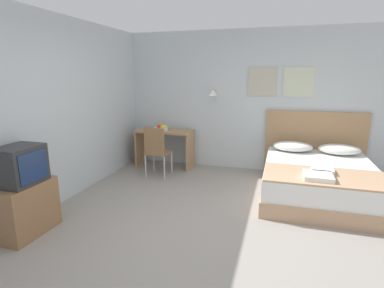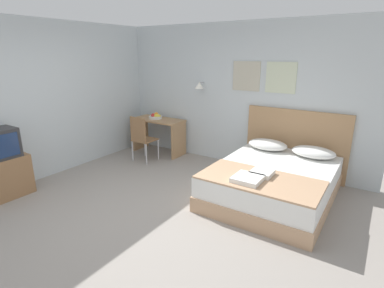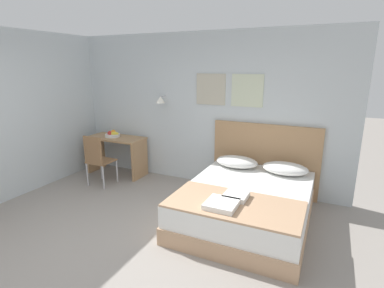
{
  "view_description": "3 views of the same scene",
  "coord_description": "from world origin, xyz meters",
  "px_view_note": "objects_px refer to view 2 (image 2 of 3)",
  "views": [
    {
      "loc": [
        0.72,
        -3.13,
        1.83
      ],
      "look_at": [
        -0.57,
        1.17,
        0.78
      ],
      "focal_mm": 28.0,
      "sensor_mm": 36.0,
      "label": 1
    },
    {
      "loc": [
        2.57,
        -2.52,
        2.1
      ],
      "look_at": [
        0.08,
        1.27,
        0.72
      ],
      "focal_mm": 28.0,
      "sensor_mm": 36.0,
      "label": 2
    },
    {
      "loc": [
        2.25,
        -2.14,
        2.09
      ],
      "look_at": [
        0.35,
        1.89,
        0.92
      ],
      "focal_mm": 28.0,
      "sensor_mm": 36.0,
      "label": 3
    }
  ],
  "objects_px": {
    "headboard": "(295,144)",
    "folded_towel_near_foot": "(262,173)",
    "desk_chair": "(141,136)",
    "pillow_right": "(313,152)",
    "pillow_left": "(268,145)",
    "tv_stand": "(5,177)",
    "bed": "(273,183)",
    "fruit_bowl": "(155,117)",
    "throw_blanket": "(259,180)",
    "folded_towel_mid_bed": "(248,179)",
    "desk": "(159,129)"
  },
  "relations": [
    {
      "from": "folded_towel_near_foot",
      "to": "folded_towel_mid_bed",
      "type": "bearing_deg",
      "value": -105.71
    },
    {
      "from": "bed",
      "to": "desk_chair",
      "type": "bearing_deg",
      "value": 177.42
    },
    {
      "from": "bed",
      "to": "pillow_right",
      "type": "relative_size",
      "value": 3.04
    },
    {
      "from": "pillow_right",
      "to": "folded_towel_mid_bed",
      "type": "distance_m",
      "value": 1.56
    },
    {
      "from": "pillow_left",
      "to": "folded_towel_mid_bed",
      "type": "relative_size",
      "value": 1.89
    },
    {
      "from": "tv_stand",
      "to": "folded_towel_near_foot",
      "type": "bearing_deg",
      "value": 27.0
    },
    {
      "from": "pillow_left",
      "to": "pillow_right",
      "type": "xyz_separation_m",
      "value": [
        0.75,
        0.0,
        0.0
      ]
    },
    {
      "from": "folded_towel_mid_bed",
      "to": "desk",
      "type": "xyz_separation_m",
      "value": [
        -2.71,
        1.5,
        -0.04
      ]
    },
    {
      "from": "bed",
      "to": "pillow_left",
      "type": "bearing_deg",
      "value": 116.67
    },
    {
      "from": "desk_chair",
      "to": "tv_stand",
      "type": "xyz_separation_m",
      "value": [
        -0.67,
        -2.29,
        -0.22
      ]
    },
    {
      "from": "bed",
      "to": "tv_stand",
      "type": "relative_size",
      "value": 3.03
    },
    {
      "from": "pillow_right",
      "to": "desk",
      "type": "height_order",
      "value": "desk"
    },
    {
      "from": "folded_towel_near_foot",
      "to": "throw_blanket",
      "type": "bearing_deg",
      "value": -81.24
    },
    {
      "from": "folded_towel_near_foot",
      "to": "pillow_left",
      "type": "bearing_deg",
      "value": 106.44
    },
    {
      "from": "headboard",
      "to": "desk_chair",
      "type": "height_order",
      "value": "headboard"
    },
    {
      "from": "headboard",
      "to": "folded_towel_near_foot",
      "type": "bearing_deg",
      "value": -90.84
    },
    {
      "from": "throw_blanket",
      "to": "bed",
      "type": "bearing_deg",
      "value": 90.0
    },
    {
      "from": "throw_blanket",
      "to": "fruit_bowl",
      "type": "xyz_separation_m",
      "value": [
        -2.89,
        1.35,
        0.28
      ]
    },
    {
      "from": "pillow_right",
      "to": "tv_stand",
      "type": "bearing_deg",
      "value": -142.25
    },
    {
      "from": "pillow_left",
      "to": "tv_stand",
      "type": "xyz_separation_m",
      "value": [
        -3.02,
        -2.92,
        -0.28
      ]
    },
    {
      "from": "folded_towel_mid_bed",
      "to": "headboard",
      "type": "bearing_deg",
      "value": 86.72
    },
    {
      "from": "folded_towel_near_foot",
      "to": "fruit_bowl",
      "type": "xyz_separation_m",
      "value": [
        -2.86,
        1.21,
        0.23
      ]
    },
    {
      "from": "fruit_bowl",
      "to": "tv_stand",
      "type": "xyz_separation_m",
      "value": [
        -0.51,
        -2.93,
        -0.48
      ]
    },
    {
      "from": "bed",
      "to": "throw_blanket",
      "type": "height_order",
      "value": "throw_blanket"
    },
    {
      "from": "throw_blanket",
      "to": "folded_towel_mid_bed",
      "type": "xyz_separation_m",
      "value": [
        -0.1,
        -0.14,
        0.04
      ]
    },
    {
      "from": "headboard",
      "to": "desk_chair",
      "type": "relative_size",
      "value": 1.89
    },
    {
      "from": "pillow_left",
      "to": "throw_blanket",
      "type": "xyz_separation_m",
      "value": [
        0.38,
        -1.34,
        -0.07
      ]
    },
    {
      "from": "pillow_right",
      "to": "desk_chair",
      "type": "xyz_separation_m",
      "value": [
        -3.1,
        -0.63,
        -0.06
      ]
    },
    {
      "from": "headboard",
      "to": "folded_towel_mid_bed",
      "type": "bearing_deg",
      "value": -93.28
    },
    {
      "from": "headboard",
      "to": "desk_chair",
      "type": "xyz_separation_m",
      "value": [
        -2.72,
        -0.93,
        -0.06
      ]
    },
    {
      "from": "pillow_right",
      "to": "folded_towel_near_foot",
      "type": "bearing_deg",
      "value": -108.36
    },
    {
      "from": "headboard",
      "to": "throw_blanket",
      "type": "distance_m",
      "value": 1.65
    },
    {
      "from": "pillow_left",
      "to": "desk_chair",
      "type": "bearing_deg",
      "value": -165.04
    },
    {
      "from": "pillow_left",
      "to": "throw_blanket",
      "type": "bearing_deg",
      "value": -74.35
    },
    {
      "from": "headboard",
      "to": "tv_stand",
      "type": "distance_m",
      "value": 4.69
    },
    {
      "from": "folded_towel_near_foot",
      "to": "desk",
      "type": "height_order",
      "value": "desk"
    },
    {
      "from": "pillow_left",
      "to": "folded_towel_near_foot",
      "type": "relative_size",
      "value": 2.36
    },
    {
      "from": "folded_towel_mid_bed",
      "to": "desk",
      "type": "relative_size",
      "value": 0.32
    },
    {
      "from": "folded_towel_near_foot",
      "to": "fruit_bowl",
      "type": "bearing_deg",
      "value": 157.1
    },
    {
      "from": "pillow_left",
      "to": "desk",
      "type": "height_order",
      "value": "desk"
    },
    {
      "from": "pillow_left",
      "to": "tv_stand",
      "type": "relative_size",
      "value": 1.0
    },
    {
      "from": "bed",
      "to": "throw_blanket",
      "type": "bearing_deg",
      "value": -90.0
    },
    {
      "from": "folded_towel_near_foot",
      "to": "folded_towel_mid_bed",
      "type": "distance_m",
      "value": 0.3
    },
    {
      "from": "bed",
      "to": "tv_stand",
      "type": "distance_m",
      "value": 4.03
    },
    {
      "from": "pillow_right",
      "to": "desk_chair",
      "type": "height_order",
      "value": "desk_chair"
    },
    {
      "from": "desk",
      "to": "desk_chair",
      "type": "bearing_deg",
      "value": -81.98
    },
    {
      "from": "bed",
      "to": "pillow_left",
      "type": "distance_m",
      "value": 0.9
    },
    {
      "from": "folded_towel_near_foot",
      "to": "desk",
      "type": "relative_size",
      "value": 0.26
    },
    {
      "from": "desk",
      "to": "headboard",
      "type": "bearing_deg",
      "value": 5.96
    },
    {
      "from": "folded_towel_mid_bed",
      "to": "fruit_bowl",
      "type": "distance_m",
      "value": 3.17
    }
  ]
}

